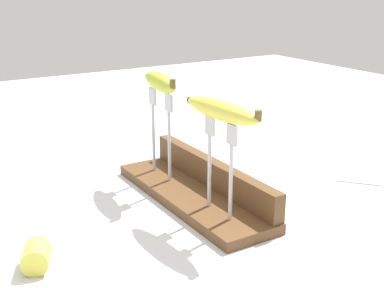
{
  "coord_description": "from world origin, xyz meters",
  "views": [
    {
      "loc": [
        0.81,
        -0.5,
        0.43
      ],
      "look_at": [
        0.0,
        0.0,
        0.12
      ],
      "focal_mm": 47.9,
      "sensor_mm": 36.0,
      "label": 1
    }
  ],
  "objects_px": {
    "banana_raised_right": "(221,110)",
    "banana_chunk_near": "(37,256)",
    "fork_stand_right": "(220,158)",
    "banana_raised_left": "(160,82)",
    "fork_stand_left": "(161,126)"
  },
  "relations": [
    {
      "from": "banana_raised_right",
      "to": "banana_chunk_near",
      "type": "xyz_separation_m",
      "value": [
        -0.02,
        -0.33,
        -0.19
      ]
    },
    {
      "from": "fork_stand_right",
      "to": "banana_chunk_near",
      "type": "relative_size",
      "value": 2.7
    },
    {
      "from": "banana_raised_right",
      "to": "banana_raised_left",
      "type": "bearing_deg",
      "value": 180.0
    },
    {
      "from": "banana_raised_left",
      "to": "banana_chunk_near",
      "type": "relative_size",
      "value": 2.41
    },
    {
      "from": "fork_stand_left",
      "to": "banana_raised_right",
      "type": "relative_size",
      "value": 0.96
    },
    {
      "from": "fork_stand_left",
      "to": "banana_raised_right",
      "type": "distance_m",
      "value": 0.24
    },
    {
      "from": "fork_stand_right",
      "to": "fork_stand_left",
      "type": "bearing_deg",
      "value": 180.0
    },
    {
      "from": "banana_raised_left",
      "to": "banana_raised_right",
      "type": "height_order",
      "value": "banana_raised_left"
    },
    {
      "from": "fork_stand_left",
      "to": "banana_raised_right",
      "type": "height_order",
      "value": "banana_raised_right"
    },
    {
      "from": "banana_chunk_near",
      "to": "fork_stand_left",
      "type": "bearing_deg",
      "value": 121.32
    },
    {
      "from": "banana_raised_right",
      "to": "banana_chunk_near",
      "type": "height_order",
      "value": "banana_raised_right"
    },
    {
      "from": "fork_stand_right",
      "to": "banana_raised_right",
      "type": "xyz_separation_m",
      "value": [
        -0.0,
        -0.0,
        0.09
      ]
    },
    {
      "from": "banana_raised_left",
      "to": "banana_chunk_near",
      "type": "height_order",
      "value": "banana_raised_left"
    },
    {
      "from": "banana_raised_left",
      "to": "banana_chunk_near",
      "type": "distance_m",
      "value": 0.44
    },
    {
      "from": "fork_stand_left",
      "to": "banana_raised_left",
      "type": "relative_size",
      "value": 1.19
    }
  ]
}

